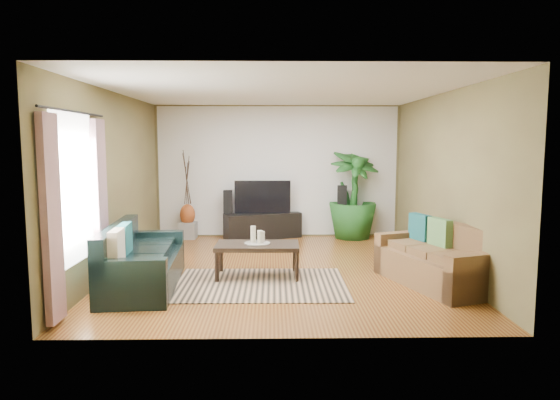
{
  "coord_description": "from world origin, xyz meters",
  "views": [
    {
      "loc": [
        -0.14,
        -7.53,
        1.94
      ],
      "look_at": [
        0.0,
        0.2,
        1.05
      ],
      "focal_mm": 32.0,
      "sensor_mm": 36.0,
      "label": 1
    }
  ],
  "objects_px": {
    "television": "(263,197)",
    "vase": "(188,215)",
    "speaker_right": "(342,212)",
    "coffee_table": "(257,260)",
    "side_table": "(165,250)",
    "sofa_left": "(144,256)",
    "sofa_right": "(433,254)",
    "speaker_left": "(228,214)",
    "potted_plant": "(353,194)",
    "tv_stand": "(263,226)",
    "pedestal": "(188,230)"
  },
  "relations": [
    {
      "from": "coffee_table",
      "to": "television",
      "type": "xyz_separation_m",
      "value": [
        0.03,
        2.95,
        0.6
      ]
    },
    {
      "from": "sofa_left",
      "to": "speaker_right",
      "type": "bearing_deg",
      "value": -46.7
    },
    {
      "from": "sofa_left",
      "to": "coffee_table",
      "type": "distance_m",
      "value": 1.6
    },
    {
      "from": "sofa_right",
      "to": "coffee_table",
      "type": "relative_size",
      "value": 1.48
    },
    {
      "from": "coffee_table",
      "to": "speaker_left",
      "type": "bearing_deg",
      "value": 104.31
    },
    {
      "from": "sofa_left",
      "to": "television",
      "type": "height_order",
      "value": "television"
    },
    {
      "from": "television",
      "to": "vase",
      "type": "distance_m",
      "value": 1.56
    },
    {
      "from": "television",
      "to": "vase",
      "type": "xyz_separation_m",
      "value": [
        -1.52,
        0.0,
        -0.36
      ]
    },
    {
      "from": "coffee_table",
      "to": "vase",
      "type": "xyz_separation_m",
      "value": [
        -1.49,
        2.95,
        0.25
      ]
    },
    {
      "from": "coffee_table",
      "to": "sofa_left",
      "type": "bearing_deg",
      "value": -160.97
    },
    {
      "from": "speaker_right",
      "to": "side_table",
      "type": "relative_size",
      "value": 2.21
    },
    {
      "from": "side_table",
      "to": "vase",
      "type": "bearing_deg",
      "value": 90.06
    },
    {
      "from": "tv_stand",
      "to": "pedestal",
      "type": "distance_m",
      "value": 1.53
    },
    {
      "from": "tv_stand",
      "to": "potted_plant",
      "type": "height_order",
      "value": "potted_plant"
    },
    {
      "from": "speaker_left",
      "to": "potted_plant",
      "type": "xyz_separation_m",
      "value": [
        2.53,
        0.0,
        0.4
      ]
    },
    {
      "from": "side_table",
      "to": "speaker_left",
      "type": "bearing_deg",
      "value": 69.56
    },
    {
      "from": "coffee_table",
      "to": "television",
      "type": "bearing_deg",
      "value": 90.87
    },
    {
      "from": "television",
      "to": "vase",
      "type": "relative_size",
      "value": 2.63
    },
    {
      "from": "coffee_table",
      "to": "speaker_right",
      "type": "relative_size",
      "value": 1.11
    },
    {
      "from": "coffee_table",
      "to": "potted_plant",
      "type": "height_order",
      "value": "potted_plant"
    },
    {
      "from": "television",
      "to": "potted_plant",
      "type": "bearing_deg",
      "value": 0.0
    },
    {
      "from": "speaker_right",
      "to": "pedestal",
      "type": "xyz_separation_m",
      "value": [
        -3.14,
        0.0,
        -0.37
      ]
    },
    {
      "from": "television",
      "to": "speaker_right",
      "type": "relative_size",
      "value": 1.05
    },
    {
      "from": "television",
      "to": "coffee_table",
      "type": "bearing_deg",
      "value": -90.55
    },
    {
      "from": "sofa_left",
      "to": "vase",
      "type": "height_order",
      "value": "sofa_left"
    },
    {
      "from": "speaker_left",
      "to": "vase",
      "type": "bearing_deg",
      "value": 178.03
    },
    {
      "from": "pedestal",
      "to": "speaker_right",
      "type": "bearing_deg",
      "value": 0.0
    },
    {
      "from": "coffee_table",
      "to": "potted_plant",
      "type": "distance_m",
      "value": 3.54
    },
    {
      "from": "tv_stand",
      "to": "speaker_right",
      "type": "bearing_deg",
      "value": -19.72
    },
    {
      "from": "sofa_right",
      "to": "potted_plant",
      "type": "relative_size",
      "value": 0.98
    },
    {
      "from": "sofa_right",
      "to": "television",
      "type": "xyz_separation_m",
      "value": [
        -2.39,
        3.4,
        0.42
      ]
    },
    {
      "from": "sofa_right",
      "to": "coffee_table",
      "type": "bearing_deg",
      "value": -120.05
    },
    {
      "from": "potted_plant",
      "to": "vase",
      "type": "bearing_deg",
      "value": 180.0
    },
    {
      "from": "sofa_left",
      "to": "vase",
      "type": "bearing_deg",
      "value": -4.4
    },
    {
      "from": "speaker_right",
      "to": "vase",
      "type": "xyz_separation_m",
      "value": [
        -3.14,
        0.0,
        -0.05
      ]
    },
    {
      "from": "potted_plant",
      "to": "tv_stand",
      "type": "bearing_deg",
      "value": 180.0
    },
    {
      "from": "speaker_left",
      "to": "side_table",
      "type": "distance_m",
      "value": 2.35
    },
    {
      "from": "speaker_right",
      "to": "side_table",
      "type": "height_order",
      "value": "speaker_right"
    },
    {
      "from": "sofa_left",
      "to": "sofa_right",
      "type": "relative_size",
      "value": 1.15
    },
    {
      "from": "sofa_left",
      "to": "vase",
      "type": "distance_m",
      "value": 3.43
    },
    {
      "from": "sofa_left",
      "to": "pedestal",
      "type": "distance_m",
      "value": 3.44
    },
    {
      "from": "pedestal",
      "to": "vase",
      "type": "distance_m",
      "value": 0.32
    },
    {
      "from": "side_table",
      "to": "pedestal",
      "type": "bearing_deg",
      "value": 90.06
    },
    {
      "from": "speaker_right",
      "to": "coffee_table",
      "type": "bearing_deg",
      "value": -110.5
    },
    {
      "from": "tv_stand",
      "to": "speaker_left",
      "type": "xyz_separation_m",
      "value": [
        -0.7,
        0.0,
        0.24
      ]
    },
    {
      "from": "coffee_table",
      "to": "vase",
      "type": "height_order",
      "value": "vase"
    },
    {
      "from": "sofa_left",
      "to": "side_table",
      "type": "height_order",
      "value": "sofa_left"
    },
    {
      "from": "coffee_table",
      "to": "tv_stand",
      "type": "bearing_deg",
      "value": 90.87
    },
    {
      "from": "speaker_left",
      "to": "vase",
      "type": "height_order",
      "value": "speaker_left"
    },
    {
      "from": "vase",
      "to": "side_table",
      "type": "bearing_deg",
      "value": -89.94
    }
  ]
}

